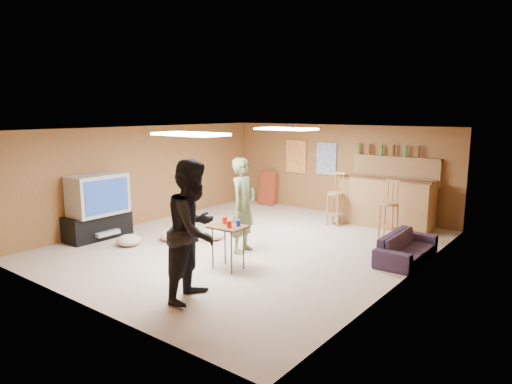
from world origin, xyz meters
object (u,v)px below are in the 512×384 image
Objects in this scene: person_black at (194,230)px; sofa at (407,247)px; tray_table at (228,248)px; person_olive at (243,206)px; tv_body at (98,194)px; bar_counter at (386,202)px.

person_black is 3.85m from sofa.
tray_table is at bearing 3.04° from person_black.
person_olive is 0.90× the size of person_black.
tray_table is (-0.40, 1.14, -0.60)m from person_black.
person_olive is 2.38× the size of tray_table.
sofa is (5.35, 2.45, -0.67)m from tv_body.
person_black is at bearing 151.89° from sofa.
person_black reaches higher than tv_body.
person_olive is 1.09× the size of sofa.
person_black is (0.79, -2.01, 0.10)m from person_olive.
person_olive is at bearing 114.47° from tray_table.
person_olive is at bearing 117.32° from sofa.
person_black is at bearing -70.77° from tray_table.
bar_counter reaches higher than sofa.
tv_body is at bearing 59.55° from person_black.
tv_body reaches higher than sofa.
person_black is (-0.52, -5.37, 0.41)m from bar_counter.
tray_table is at bearing 3.88° from tv_body.
person_olive reaches higher than bar_counter.
bar_counter is 2.77× the size of tray_table.
bar_counter is 5.41m from person_black.
tray_table is (3.23, 0.22, -0.54)m from tv_body.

